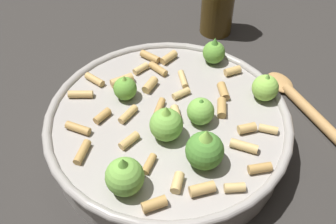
% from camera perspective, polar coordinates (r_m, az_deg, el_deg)
% --- Properties ---
extents(ground_plane, '(2.40, 2.40, 0.00)m').
position_cam_1_polar(ground_plane, '(0.56, 0.00, -4.51)').
color(ground_plane, '#2D2B28').
extents(cooking_pan, '(0.32, 0.32, 0.11)m').
position_cam_1_polar(cooking_pan, '(0.53, 0.14, -2.25)').
color(cooking_pan, '#9E9993').
rests_on(cooking_pan, ground).
extents(wooden_spoon, '(0.22, 0.15, 0.02)m').
position_cam_1_polar(wooden_spoon, '(0.62, 20.12, -0.35)').
color(wooden_spoon, '#B2844C').
rests_on(wooden_spoon, ground).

